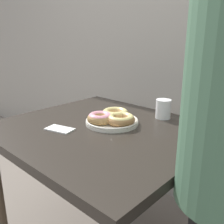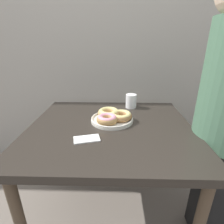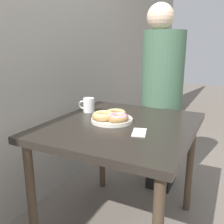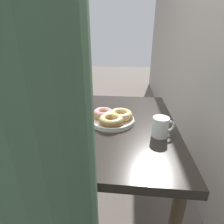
{
  "view_description": "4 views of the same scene",
  "coord_description": "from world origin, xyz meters",
  "px_view_note": "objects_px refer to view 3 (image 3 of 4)",
  "views": [
    {
      "loc": [
        0.79,
        -0.38,
        1.15
      ],
      "look_at": [
        0.01,
        0.46,
        0.8
      ],
      "focal_mm": 40.0,
      "sensor_mm": 36.0,
      "label": 1
    },
    {
      "loc": [
        0.03,
        -0.51,
        1.19
      ],
      "look_at": [
        0.01,
        0.46,
        0.8
      ],
      "focal_mm": 28.0,
      "sensor_mm": 36.0,
      "label": 2
    },
    {
      "loc": [
        -1.3,
        -0.19,
        1.19
      ],
      "look_at": [
        0.01,
        0.46,
        0.8
      ],
      "focal_mm": 40.0,
      "sensor_mm": 36.0,
      "label": 3
    },
    {
      "loc": [
        0.9,
        0.55,
        1.19
      ],
      "look_at": [
        0.01,
        0.46,
        0.8
      ],
      "focal_mm": 28.0,
      "sensor_mm": 36.0,
      "label": 4
    }
  ],
  "objects_px": {
    "donut_plate": "(112,117)",
    "person_figure": "(163,98)",
    "dining_table": "(121,137)",
    "napkin": "(139,132)",
    "coffee_mug": "(88,105)"
  },
  "relations": [
    {
      "from": "napkin",
      "to": "coffee_mug",
      "type": "bearing_deg",
      "value": 61.84
    },
    {
      "from": "coffee_mug",
      "to": "person_figure",
      "type": "distance_m",
      "value": 0.63
    },
    {
      "from": "person_figure",
      "to": "napkin",
      "type": "height_order",
      "value": "person_figure"
    },
    {
      "from": "donut_plate",
      "to": "person_figure",
      "type": "xyz_separation_m",
      "value": [
        0.62,
        -0.14,
        0.02
      ]
    },
    {
      "from": "person_figure",
      "to": "dining_table",
      "type": "bearing_deg",
      "value": 173.06
    },
    {
      "from": "dining_table",
      "to": "napkin",
      "type": "relative_size",
      "value": 6.62
    },
    {
      "from": "person_figure",
      "to": "coffee_mug",
      "type": "bearing_deg",
      "value": 141.42
    },
    {
      "from": "coffee_mug",
      "to": "napkin",
      "type": "height_order",
      "value": "coffee_mug"
    },
    {
      "from": "dining_table",
      "to": "coffee_mug",
      "type": "distance_m",
      "value": 0.37
    },
    {
      "from": "dining_table",
      "to": "coffee_mug",
      "type": "relative_size",
      "value": 8.37
    },
    {
      "from": "person_figure",
      "to": "napkin",
      "type": "distance_m",
      "value": 0.75
    },
    {
      "from": "dining_table",
      "to": "donut_plate",
      "type": "xyz_separation_m",
      "value": [
        0.01,
        0.07,
        0.12
      ]
    },
    {
      "from": "dining_table",
      "to": "napkin",
      "type": "distance_m",
      "value": 0.21
    },
    {
      "from": "donut_plate",
      "to": "coffee_mug",
      "type": "distance_m",
      "value": 0.28
    },
    {
      "from": "donut_plate",
      "to": "coffee_mug",
      "type": "height_order",
      "value": "coffee_mug"
    }
  ]
}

